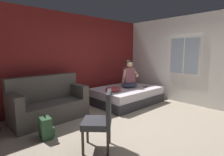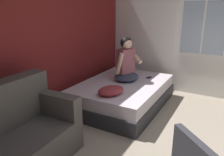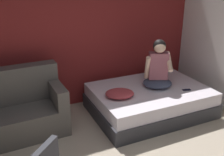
# 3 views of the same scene
# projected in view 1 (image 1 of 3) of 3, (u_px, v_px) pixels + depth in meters

# --- Properties ---
(ground_plane) EXTENTS (40.00, 40.00, 0.00)m
(ground_plane) POSITION_uv_depth(u_px,v_px,m) (144.00, 129.00, 3.67)
(ground_plane) COLOR tan
(wall_back_accent) EXTENTS (9.97, 0.16, 2.70)m
(wall_back_accent) POSITION_uv_depth(u_px,v_px,m) (78.00, 60.00, 5.35)
(wall_back_accent) COLOR maroon
(wall_back_accent) RESTS_ON ground
(wall_side_with_window) EXTENTS (0.19, 6.38, 2.70)m
(wall_side_with_window) POSITION_uv_depth(u_px,v_px,m) (198.00, 61.00, 5.19)
(wall_side_with_window) COLOR silver
(wall_side_with_window) RESTS_ON ground
(bed) EXTENTS (2.08, 1.49, 0.48)m
(bed) POSITION_uv_depth(u_px,v_px,m) (126.00, 95.00, 5.57)
(bed) COLOR #2D2D33
(bed) RESTS_ON ground
(couch) EXTENTS (1.73, 0.88, 1.04)m
(couch) POSITION_uv_depth(u_px,v_px,m) (48.00, 103.00, 4.16)
(couch) COLOR #514C47
(couch) RESTS_ON ground
(side_chair) EXTENTS (0.65, 0.65, 0.98)m
(side_chair) POSITION_uv_depth(u_px,v_px,m) (101.00, 118.00, 2.84)
(side_chair) COLOR #382D23
(side_chair) RESTS_ON ground
(person_seated) EXTENTS (0.65, 0.61, 0.88)m
(person_seated) POSITION_uv_depth(u_px,v_px,m) (129.00, 76.00, 5.58)
(person_seated) COLOR #383D51
(person_seated) RESTS_ON bed
(backpack) EXTENTS (0.26, 0.32, 0.46)m
(backpack) POSITION_uv_depth(u_px,v_px,m) (46.00, 128.00, 3.27)
(backpack) COLOR #2D5133
(backpack) RESTS_ON ground
(throw_pillow) EXTENTS (0.58, 0.51, 0.14)m
(throw_pillow) POSITION_uv_depth(u_px,v_px,m) (113.00, 89.00, 5.00)
(throw_pillow) COLOR #993338
(throw_pillow) RESTS_ON bed
(cell_phone) EXTENTS (0.16, 0.10, 0.01)m
(cell_phone) POSITION_uv_depth(u_px,v_px,m) (145.00, 87.00, 5.64)
(cell_phone) COLOR black
(cell_phone) RESTS_ON bed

